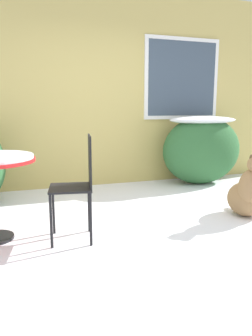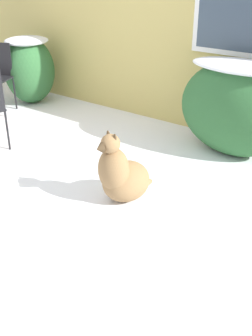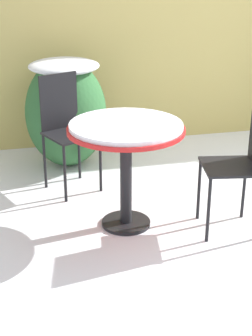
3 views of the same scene
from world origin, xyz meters
The scene contains 4 objects.
shrub_left centered at (-1.67, 1.64, 0.54)m, with size 0.76×0.77×1.01m.
patio_table centered at (-1.41, 0.32, 0.67)m, with size 0.83×0.83×0.79m.
patio_chair_near_table centered at (-1.73, 1.11, 0.55)m, with size 0.50×0.50×0.98m.
patio_chair_far_side centered at (-0.64, 0.08, 0.55)m, with size 0.44×0.44×0.98m.
Camera 3 is at (-2.18, -3.00, 1.88)m, focal length 55.00 mm.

